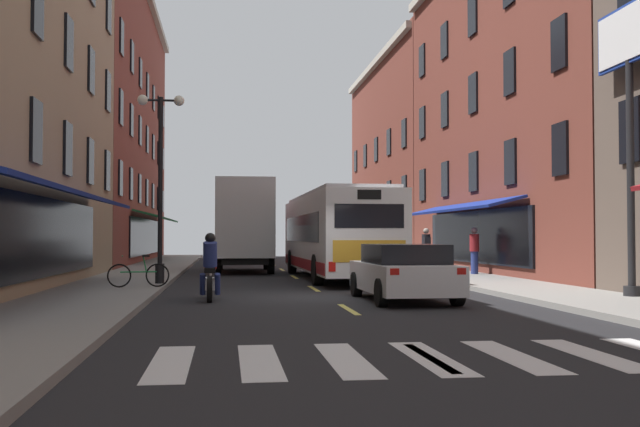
# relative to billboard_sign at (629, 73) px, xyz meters

# --- Properties ---
(ground_plane) EXTENTS (34.80, 80.00, 0.10)m
(ground_plane) POSITION_rel_billboard_sign_xyz_m (-7.05, 2.50, -5.58)
(ground_plane) COLOR black
(lane_centre_dashes) EXTENTS (0.14, 73.90, 0.01)m
(lane_centre_dashes) POSITION_rel_billboard_sign_xyz_m (-7.05, 2.25, -5.52)
(lane_centre_dashes) COLOR #DBCC4C
(lane_centre_dashes) RESTS_ON ground
(crosswalk_near) EXTENTS (7.10, 2.80, 0.01)m
(crosswalk_near) POSITION_rel_billboard_sign_xyz_m (-7.05, -7.50, -5.52)
(crosswalk_near) COLOR silver
(crosswalk_near) RESTS_ON ground
(sidewalk_left) EXTENTS (3.00, 80.00, 0.14)m
(sidewalk_left) POSITION_rel_billboard_sign_xyz_m (-12.95, 2.50, -5.46)
(sidewalk_left) COLOR gray
(sidewalk_left) RESTS_ON ground
(sidewalk_right) EXTENTS (3.00, 80.00, 0.14)m
(sidewalk_right) POSITION_rel_billboard_sign_xyz_m (-1.15, 2.50, -5.46)
(sidewalk_right) COLOR gray
(sidewalk_right) RESTS_ON ground
(billboard_sign) EXTENTS (0.40, 2.84, 7.08)m
(billboard_sign) POSITION_rel_billboard_sign_xyz_m (0.00, 0.00, 0.00)
(billboard_sign) COLOR black
(billboard_sign) RESTS_ON sidewalk_right
(transit_bus) EXTENTS (2.79, 12.48, 3.14)m
(transit_bus) POSITION_rel_billboard_sign_xyz_m (-5.64, 10.70, -3.87)
(transit_bus) COLOR white
(transit_bus) RESTS_ON ground
(box_truck) EXTENTS (2.52, 7.05, 3.96)m
(box_truck) POSITION_rel_billboard_sign_xyz_m (-8.88, 16.30, -3.49)
(box_truck) COLOR black
(box_truck) RESTS_ON ground
(sedan_near) EXTENTS (1.99, 4.75, 1.35)m
(sedan_near) POSITION_rel_billboard_sign_xyz_m (-9.09, 26.91, -4.83)
(sedan_near) COLOR black
(sedan_near) RESTS_ON ground
(sedan_mid) EXTENTS (2.02, 4.43, 1.38)m
(sedan_mid) POSITION_rel_billboard_sign_xyz_m (-5.39, 0.90, -4.82)
(sedan_mid) COLOR silver
(sedan_mid) RESTS_ON ground
(motorcycle_rider) EXTENTS (0.62, 2.07, 1.66)m
(motorcycle_rider) POSITION_rel_billboard_sign_xyz_m (-10.06, 1.77, -4.82)
(motorcycle_rider) COLOR black
(motorcycle_rider) RESTS_ON ground
(bicycle_near) EXTENTS (1.70, 0.48, 0.91)m
(bicycle_near) POSITION_rel_billboard_sign_xyz_m (-12.11, 4.69, -5.02)
(bicycle_near) COLOR black
(bicycle_near) RESTS_ON sidewalk_left
(pedestrian_near) EXTENTS (0.36, 0.51, 1.77)m
(pedestrian_near) POSITION_rel_billboard_sign_xyz_m (-1.45, 13.34, -4.45)
(pedestrian_near) COLOR maroon
(pedestrian_near) RESTS_ON sidewalk_right
(pedestrian_mid) EXTENTS (0.36, 0.36, 1.77)m
(pedestrian_mid) POSITION_rel_billboard_sign_xyz_m (-0.27, 10.75, -4.47)
(pedestrian_mid) COLOR navy
(pedestrian_mid) RESTS_ON sidewalk_right
(street_lamp_twin) EXTENTS (1.42, 0.32, 5.77)m
(street_lamp_twin) POSITION_rel_billboard_sign_xyz_m (-11.68, 6.43, -2.20)
(street_lamp_twin) COLOR black
(street_lamp_twin) RESTS_ON sidewalk_left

